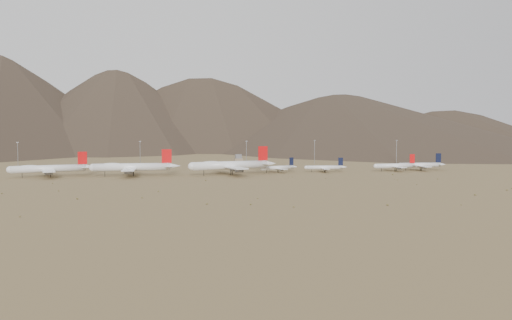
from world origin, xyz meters
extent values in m
plane|color=olive|center=(0.00, 0.00, 0.00)|extent=(3000.00, 3000.00, 0.00)
cylinder|color=white|center=(-135.74, 38.03, 6.57)|extent=(53.93, 16.79, 5.58)
sphere|color=white|center=(-162.12, 32.36, 6.57)|extent=(5.46, 5.46, 5.46)
cone|color=white|center=(-106.19, 44.38, 6.98)|extent=(10.55, 6.95, 5.02)
cube|color=white|center=(-136.79, 37.80, 5.73)|extent=(18.83, 50.18, 0.70)
cube|color=white|center=(-110.41, 43.47, 7.12)|extent=(8.70, 19.40, 0.33)
cube|color=red|center=(-111.47, 43.24, 14.30)|extent=(6.96, 1.96, 9.89)
cylinder|color=black|center=(-154.21, 34.06, 1.89)|extent=(0.36, 0.36, 3.78)
cylinder|color=black|center=(-134.98, 39.62, 1.89)|extent=(0.45, 0.45, 3.78)
cylinder|color=black|center=(-134.39, 36.89, 1.89)|extent=(0.45, 0.45, 3.78)
ellipsoid|color=white|center=(-149.46, 35.08, 8.10)|extent=(17.76, 7.72, 3.35)
cylinder|color=slate|center=(-138.87, 47.47, 4.35)|extent=(5.80, 3.59, 2.51)
cylinder|color=slate|center=(-134.72, 28.13, 4.35)|extent=(5.80, 3.59, 2.51)
cylinder|color=slate|center=(-140.74, 56.18, 4.35)|extent=(5.80, 3.59, 2.51)
cylinder|color=slate|center=(-132.84, 19.42, 4.35)|extent=(5.80, 3.59, 2.51)
cylinder|color=white|center=(-73.19, 31.52, 7.20)|extent=(59.40, 9.24, 6.11)
sphere|color=white|center=(-102.73, 33.09, 7.20)|extent=(5.99, 5.99, 5.99)
cone|color=white|center=(-40.10, 29.77, 7.66)|extent=(10.93, 6.06, 5.50)
cube|color=white|center=(-74.37, 31.58, 6.28)|extent=(12.32, 54.66, 0.76)
cube|color=white|center=(-44.83, 30.02, 7.81)|extent=(6.41, 20.86, 0.37)
cube|color=red|center=(-46.01, 30.08, 15.68)|extent=(7.71, 0.96, 10.85)
cylinder|color=black|center=(-93.87, 32.62, 2.07)|extent=(0.39, 0.39, 4.14)
cylinder|color=black|center=(-71.93, 32.98, 2.07)|extent=(0.49, 0.49, 4.14)
cylinder|color=black|center=(-72.09, 29.93, 2.07)|extent=(0.49, 0.49, 4.14)
ellipsoid|color=white|center=(-88.55, 32.33, 8.88)|extent=(19.15, 5.58, 3.67)
cylinder|color=slate|center=(-73.80, 42.41, 4.77)|extent=(6.05, 3.06, 2.75)
cylinder|color=slate|center=(-74.95, 20.75, 4.77)|extent=(6.05, 3.06, 2.75)
cylinder|color=slate|center=(-73.28, 52.16, 4.77)|extent=(6.05, 3.06, 2.75)
cylinder|color=slate|center=(-75.46, 11.00, 4.77)|extent=(6.05, 3.06, 2.75)
cylinder|color=white|center=(4.61, 25.42, 7.82)|extent=(64.33, 19.13, 6.64)
sphere|color=white|center=(-26.90, 19.11, 7.82)|extent=(6.51, 6.51, 6.51)
cone|color=white|center=(39.91, 32.49, 8.32)|extent=(12.52, 8.13, 5.98)
cube|color=white|center=(3.35, 25.17, 6.82)|extent=(21.65, 59.79, 0.83)
cube|color=white|center=(34.86, 31.48, 8.48)|extent=(10.07, 23.09, 0.40)
cube|color=red|center=(33.60, 31.22, 17.03)|extent=(8.31, 2.23, 11.78)
cylinder|color=black|center=(-17.45, 21.00, 2.25)|extent=(0.43, 0.43, 4.50)
cylinder|color=black|center=(5.55, 27.30, 2.25)|extent=(0.54, 0.54, 4.50)
cylinder|color=black|center=(6.20, 24.04, 2.25)|extent=(0.54, 0.54, 4.50)
ellipsoid|color=white|center=(-11.77, 22.14, 9.65)|extent=(21.15, 8.92, 3.99)
cylinder|color=slate|center=(1.04, 36.72, 5.18)|extent=(6.89, 4.19, 2.99)
cylinder|color=slate|center=(5.67, 13.61, 5.18)|extent=(6.89, 4.19, 2.99)
cylinder|color=slate|center=(-1.04, 47.12, 5.18)|extent=(6.89, 4.19, 2.99)
cylinder|color=slate|center=(7.75, 3.21, 5.18)|extent=(6.89, 4.19, 2.99)
cylinder|color=white|center=(48.41, 38.68, 4.05)|extent=(31.13, 12.54, 3.42)
sphere|color=white|center=(33.35, 34.04, 4.05)|extent=(3.35, 3.35, 3.35)
cone|color=white|center=(65.28, 43.87, 4.31)|extent=(6.33, 4.61, 3.08)
cube|color=white|center=(47.81, 38.49, 3.54)|extent=(12.77, 27.30, 0.43)
cube|color=white|center=(62.87, 43.13, 4.39)|extent=(5.73, 10.65, 0.21)
cube|color=black|center=(62.27, 42.94, 9.14)|extent=(4.01, 1.50, 6.75)
cylinder|color=black|center=(37.87, 35.43, 1.17)|extent=(0.36, 0.36, 2.34)
cylinder|color=black|center=(48.76, 39.68, 1.17)|extent=(0.45, 0.45, 2.34)
cylinder|color=black|center=(49.26, 38.04, 1.17)|extent=(0.45, 0.45, 2.34)
cylinder|color=slate|center=(45.58, 45.72, 2.69)|extent=(3.47, 2.40, 1.54)
cylinder|color=slate|center=(50.03, 31.26, 2.69)|extent=(3.47, 2.40, 1.54)
cylinder|color=white|center=(88.78, 32.73, 4.06)|extent=(31.71, 7.89, 3.42)
sphere|color=white|center=(73.17, 34.98, 4.06)|extent=(3.36, 3.36, 3.36)
cone|color=white|center=(106.27, 30.21, 4.31)|extent=(6.06, 3.86, 3.08)
cube|color=white|center=(88.16, 32.82, 3.54)|extent=(8.85, 27.48, 0.43)
cube|color=white|center=(103.77, 30.57, 4.40)|extent=(4.28, 10.57, 0.21)
cube|color=black|center=(103.14, 30.66, 9.15)|extent=(4.10, 0.89, 6.76)
cylinder|color=black|center=(77.85, 34.31, 1.17)|extent=(0.36, 0.36, 2.34)
cylinder|color=black|center=(89.53, 33.49, 1.17)|extent=(0.45, 0.45, 2.34)
cylinder|color=black|center=(89.28, 31.80, 1.17)|extent=(0.45, 0.45, 2.34)
cylinder|color=slate|center=(89.24, 40.32, 2.69)|extent=(3.34, 1.98, 1.54)
cylinder|color=slate|center=(87.08, 25.33, 2.69)|extent=(3.34, 1.98, 1.54)
cylinder|color=white|center=(153.73, 28.16, 4.82)|extent=(37.60, 5.11, 4.07)
sphere|color=white|center=(134.99, 27.64, 4.82)|extent=(3.99, 3.99, 3.99)
cone|color=white|center=(174.72, 28.74, 5.13)|extent=(6.85, 3.85, 3.66)
cube|color=white|center=(152.98, 28.13, 4.21)|extent=(6.89, 32.29, 0.51)
cube|color=white|center=(171.72, 28.65, 5.23)|extent=(3.71, 12.30, 0.24)
cube|color=red|center=(170.97, 28.63, 10.87)|extent=(4.88, 0.50, 8.04)
cylinder|color=black|center=(140.61, 27.79, 1.39)|extent=(0.43, 0.43, 2.79)
cylinder|color=black|center=(154.45, 29.19, 1.39)|extent=(0.54, 0.54, 2.79)
cylinder|color=black|center=(154.51, 27.16, 1.39)|extent=(0.54, 0.54, 2.79)
cylinder|color=slate|center=(152.73, 37.13, 3.20)|extent=(3.80, 1.94, 1.83)
cylinder|color=slate|center=(153.23, 19.14, 3.20)|extent=(3.80, 1.94, 1.83)
cylinder|color=white|center=(179.10, 29.17, 5.01)|extent=(39.12, 6.54, 4.23)
sphere|color=white|center=(159.67, 30.33, 5.01)|extent=(4.14, 4.14, 4.14)
cone|color=white|center=(200.87, 27.87, 5.32)|extent=(7.22, 4.22, 3.80)
cube|color=white|center=(178.32, 29.22, 4.37)|extent=(8.21, 33.68, 0.53)
cube|color=white|center=(197.76, 28.05, 5.43)|extent=(4.25, 12.87, 0.25)
cube|color=black|center=(196.98, 28.10, 11.29)|extent=(5.08, 0.68, 8.34)
cylinder|color=black|center=(165.50, 29.98, 1.45)|extent=(0.44, 0.44, 2.89)
cylinder|color=black|center=(179.94, 30.18, 1.45)|extent=(0.56, 0.56, 2.89)
cylinder|color=black|center=(179.82, 28.07, 1.45)|extent=(0.56, 0.56, 2.89)
cylinder|color=slate|center=(178.88, 38.54, 3.33)|extent=(4.00, 2.13, 1.90)
cylinder|color=slate|center=(177.77, 19.89, 3.33)|extent=(4.00, 2.13, 1.90)
cube|color=gray|center=(30.00, 120.00, 4.00)|extent=(8.00, 8.00, 8.00)
cube|color=slate|center=(30.00, 120.00, 10.00)|extent=(6.00, 6.00, 4.00)
cylinder|color=gray|center=(-174.99, 116.31, 12.50)|extent=(0.50, 0.50, 25.00)
cube|color=gray|center=(-174.99, 116.31, 25.30)|extent=(2.00, 0.60, 0.80)
cylinder|color=gray|center=(-66.57, 129.02, 12.50)|extent=(0.50, 0.50, 25.00)
cube|color=gray|center=(-66.57, 129.02, 25.30)|extent=(2.00, 0.60, 0.80)
cylinder|color=gray|center=(38.25, 118.96, 12.50)|extent=(0.50, 0.50, 25.00)
cube|color=gray|center=(38.25, 118.96, 25.30)|extent=(2.00, 0.60, 0.80)
cylinder|color=gray|center=(119.46, 142.36, 12.50)|extent=(0.50, 0.50, 25.00)
cube|color=gray|center=(119.46, 142.36, 25.30)|extent=(2.00, 0.60, 0.80)
cylinder|color=gray|center=(208.42, 124.72, 12.50)|extent=(0.50, 0.50, 25.00)
cube|color=gray|center=(208.42, 124.72, 25.30)|extent=(2.00, 0.60, 0.80)
ellipsoid|color=olive|center=(-143.90, -65.86, 0.28)|extent=(1.02, 1.02, 0.55)
ellipsoid|color=olive|center=(-114.26, -60.45, 0.29)|extent=(0.78, 0.78, 0.57)
ellipsoid|color=olive|center=(68.78, -22.47, 0.20)|extent=(0.59, 0.59, 0.41)
ellipsoid|color=olive|center=(114.14, -133.50, 0.42)|extent=(1.08, 1.08, 0.84)
ellipsoid|color=olive|center=(-115.93, -150.89, 0.22)|extent=(0.79, 0.79, 0.44)
ellipsoid|color=olive|center=(-35.38, -132.89, 0.34)|extent=(1.00, 1.00, 0.68)
ellipsoid|color=olive|center=(48.03, -5.40, 0.23)|extent=(0.59, 0.59, 0.46)
ellipsoid|color=olive|center=(114.78, -46.62, 0.28)|extent=(0.89, 0.89, 0.55)
ellipsoid|color=olive|center=(83.76, -163.68, 0.22)|extent=(0.52, 0.52, 0.44)
ellipsoid|color=olive|center=(124.12, -150.21, 0.18)|extent=(0.69, 0.69, 0.35)
ellipsoid|color=olive|center=(157.26, -110.60, 0.24)|extent=(0.87, 0.87, 0.48)
ellipsoid|color=olive|center=(48.68, -156.47, 0.40)|extent=(1.08, 1.08, 0.80)
ellipsoid|color=olive|center=(-99.22, -100.01, 0.43)|extent=(1.04, 1.04, 0.87)
ellipsoid|color=olive|center=(-14.98, -139.65, 0.33)|extent=(1.03, 1.03, 0.65)
ellipsoid|color=olive|center=(43.13, -11.01, 0.16)|extent=(0.51, 0.51, 0.31)
ellipsoid|color=olive|center=(3.11, -151.38, 0.28)|extent=(0.86, 0.86, 0.56)
ellipsoid|color=olive|center=(-66.15, -103.00, 0.34)|extent=(0.85, 0.85, 0.69)
ellipsoid|color=olive|center=(-21.17, -18.67, 0.34)|extent=(1.07, 1.07, 0.68)
ellipsoid|color=olive|center=(148.13, -117.51, 0.35)|extent=(1.02, 1.02, 0.69)
ellipsoid|color=olive|center=(112.99, -75.57, 0.20)|extent=(0.76, 0.76, 0.40)
ellipsoid|color=olive|center=(-124.99, -13.57, 0.29)|extent=(0.72, 0.72, 0.58)
ellipsoid|color=olive|center=(-56.60, -76.76, 0.34)|extent=(0.89, 0.89, 0.67)
ellipsoid|color=olive|center=(115.72, -40.87, 0.16)|extent=(0.59, 0.59, 0.33)
ellipsoid|color=olive|center=(133.19, -5.82, 0.47)|extent=(1.04, 1.04, 0.93)
ellipsoid|color=olive|center=(-6.58, -119.28, 0.24)|extent=(0.77, 0.77, 0.49)
ellipsoid|color=olive|center=(148.07, -45.72, 0.26)|extent=(0.88, 0.88, 0.52)
camera|label=1|loc=(-67.05, -373.51, 35.96)|focal=35.00mm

